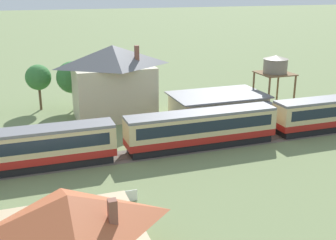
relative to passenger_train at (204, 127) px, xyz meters
name	(u,v)px	position (x,y,z in m)	size (l,w,h in m)	color
passenger_train	(204,127)	(0.00, 0.00, 0.00)	(95.11, 3.20, 4.28)	#AD1E19
railway_track	(210,145)	(0.85, 0.00, -2.36)	(140.07, 3.60, 0.04)	#665B51
station_building	(218,107)	(6.05, 8.83, -0.51)	(12.97, 9.25, 3.66)	#BCB293
station_house_grey_roof	(114,81)	(-7.23, 14.68, 2.91)	(11.66, 7.85, 10.22)	beige
water_tower	(275,66)	(15.22, 9.32, 4.48)	(4.72, 4.72, 8.45)	brown
cottage_terracotta_roof	(70,231)	(-17.23, -17.51, 0.46)	(9.79, 8.29, 5.44)	tan
yard_tree_1	(38,77)	(-16.97, 22.12, 2.58)	(3.79, 3.79, 6.87)	brown
yard_tree_2	(72,77)	(-12.22, 20.29, 2.63)	(4.71, 4.71, 7.36)	brown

